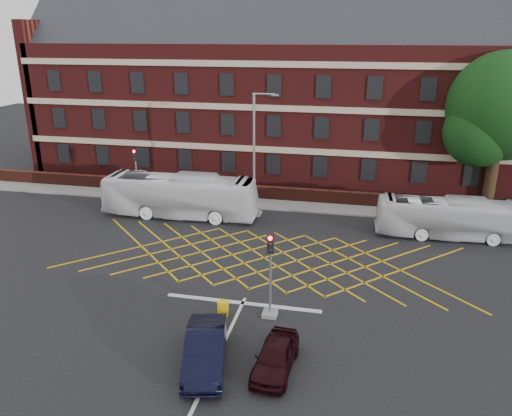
% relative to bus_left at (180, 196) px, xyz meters
% --- Properties ---
extents(ground, '(120.00, 120.00, 0.00)m').
position_rel_bus_left_xyz_m(ground, '(7.49, -7.82, -1.59)').
color(ground, black).
rests_on(ground, ground).
extents(victorian_building, '(51.00, 12.17, 20.40)m').
position_rel_bus_left_xyz_m(victorian_building, '(7.74, 14.18, 6.24)').
color(victorian_building, '#511414').
rests_on(victorian_building, ground).
extents(boundary_wall, '(56.00, 0.50, 1.10)m').
position_rel_bus_left_xyz_m(boundary_wall, '(7.49, 5.18, -1.04)').
color(boundary_wall, '#481A13').
rests_on(boundary_wall, ground).
extents(far_pavement, '(60.00, 3.00, 0.12)m').
position_rel_bus_left_xyz_m(far_pavement, '(7.49, 4.18, -1.53)').
color(far_pavement, slate).
rests_on(far_pavement, ground).
extents(box_junction_hatching, '(8.22, 8.22, 0.02)m').
position_rel_bus_left_xyz_m(box_junction_hatching, '(7.49, -5.82, -1.58)').
color(box_junction_hatching, '#CC990C').
rests_on(box_junction_hatching, ground).
extents(stop_line, '(8.00, 0.30, 0.02)m').
position_rel_bus_left_xyz_m(stop_line, '(7.49, -11.32, -1.58)').
color(stop_line, silver).
rests_on(stop_line, ground).
extents(centre_line, '(0.15, 14.00, 0.02)m').
position_rel_bus_left_xyz_m(centre_line, '(7.49, -17.82, -1.58)').
color(centre_line, silver).
rests_on(centre_line, ground).
extents(bus_left, '(11.46, 2.82, 3.18)m').
position_rel_bus_left_xyz_m(bus_left, '(0.00, 0.00, 0.00)').
color(bus_left, white).
rests_on(bus_left, ground).
extents(bus_right, '(9.68, 2.51, 2.68)m').
position_rel_bus_left_xyz_m(bus_right, '(18.89, -0.02, -0.25)').
color(bus_right, silver).
rests_on(bus_right, ground).
extents(car_navy, '(2.59, 4.79, 1.50)m').
position_rel_bus_left_xyz_m(car_navy, '(7.18, -16.46, -0.84)').
color(car_navy, black).
rests_on(car_navy, ground).
extents(car_maroon, '(1.70, 3.74, 1.24)m').
position_rel_bus_left_xyz_m(car_maroon, '(10.02, -16.13, -0.97)').
color(car_maroon, black).
rests_on(car_maroon, ground).
extents(deciduous_tree, '(8.21, 8.13, 11.78)m').
position_rel_bus_left_xyz_m(deciduous_tree, '(22.80, 7.71, 5.56)').
color(deciduous_tree, black).
rests_on(deciduous_tree, ground).
extents(traffic_light_near, '(0.70, 0.70, 4.27)m').
position_rel_bus_left_xyz_m(traffic_light_near, '(9.05, -12.19, 0.17)').
color(traffic_light_near, slate).
rests_on(traffic_light_near, ground).
extents(traffic_light_far, '(0.70, 0.70, 4.27)m').
position_rel_bus_left_xyz_m(traffic_light_far, '(-4.62, 2.67, 0.17)').
color(traffic_light_far, slate).
rests_on(traffic_light_far, ground).
extents(street_lamp, '(2.25, 1.00, 8.97)m').
position_rel_bus_left_xyz_m(street_lamp, '(5.33, 1.46, 1.50)').
color(street_lamp, slate).
rests_on(street_lamp, ground).
extents(direction_signs, '(1.10, 0.16, 2.20)m').
position_rel_bus_left_xyz_m(direction_signs, '(-4.98, 4.16, -0.21)').
color(direction_signs, gray).
rests_on(direction_signs, ground).
extents(utility_cabinet, '(0.44, 0.37, 0.82)m').
position_rel_bus_left_xyz_m(utility_cabinet, '(6.86, -12.72, -1.18)').
color(utility_cabinet, yellow).
rests_on(utility_cabinet, ground).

